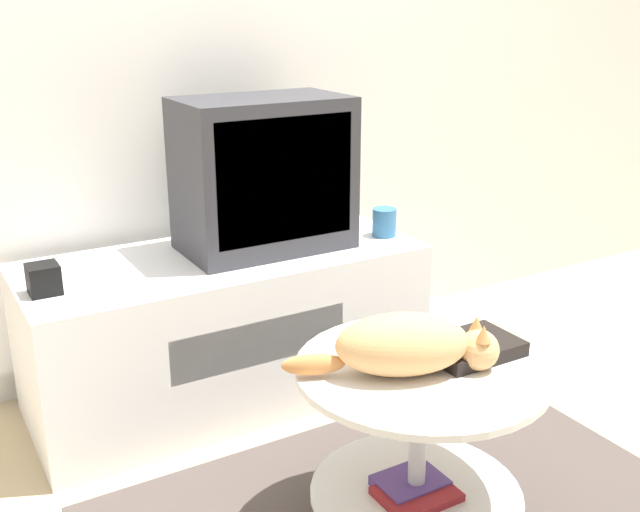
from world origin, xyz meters
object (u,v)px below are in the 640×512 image
Objects in this scene: tv at (264,174)px; speaker at (44,279)px; cat at (408,345)px; dvd_box at (471,347)px.

tv is 0.77m from speaker.
tv is at bearing 4.93° from speaker.
tv reaches higher than speaker.
cat is (-0.11, -0.95, -0.21)m from tv.
speaker is 0.39× the size of dvd_box.
tv is 0.99m from dvd_box.
dvd_box is (0.83, -0.89, -0.05)m from speaker.
cat is at bearing 179.57° from dvd_box.
tv reaches higher than dvd_box.
cat is at bearing -96.33° from tv.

